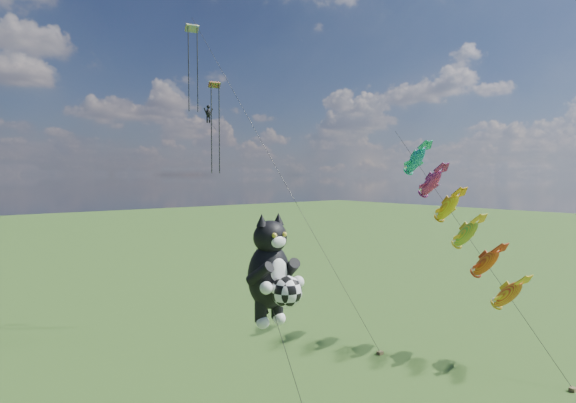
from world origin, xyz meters
TOP-DOWN VIEW (x-y plane):
  - cat_kite_rig at (-2.87, 2.31)m, footprint 2.52×4.14m
  - fish_windsock_rig at (14.38, 3.04)m, footprint 3.78×15.60m
  - parafoil_rig at (3.43, 18.80)m, footprint 6.19×16.72m

SIDE VIEW (x-z plane):
  - cat_kite_rig at x=-2.87m, z-range 2.42..12.81m
  - fish_windsock_rig at x=14.38m, z-range 1.00..16.91m
  - parafoil_rig at x=3.43m, z-range 5.40..30.92m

